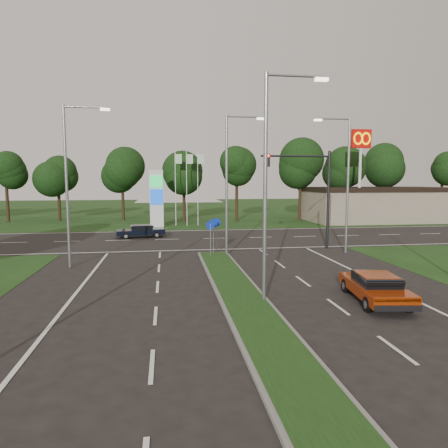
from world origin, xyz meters
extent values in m
plane|color=black|center=(0.00, 0.00, 0.00)|extent=(160.00, 160.00, 0.00)
cube|color=#193411|center=(0.00, 55.00, 0.00)|extent=(160.00, 50.00, 0.02)
cube|color=black|center=(0.00, 24.00, 0.00)|extent=(160.00, 12.00, 0.02)
cube|color=slate|center=(0.00, 4.00, 0.06)|extent=(2.00, 26.00, 0.12)
cube|color=gray|center=(22.00, 36.00, 2.00)|extent=(16.00, 9.00, 4.00)
cylinder|color=gray|center=(0.80, 6.00, 4.50)|extent=(0.16, 0.16, 9.00)
cylinder|color=gray|center=(1.90, 6.00, 8.90)|extent=(2.20, 0.10, 0.10)
cube|color=#FFF2CC|center=(3.00, 6.00, 8.80)|extent=(0.50, 0.22, 0.12)
cylinder|color=gray|center=(0.80, 16.00, 4.50)|extent=(0.16, 0.16, 9.00)
cylinder|color=gray|center=(1.90, 16.00, 8.90)|extent=(2.20, 0.10, 0.10)
cube|color=#FFF2CC|center=(3.00, 16.00, 8.80)|extent=(0.50, 0.22, 0.12)
cylinder|color=gray|center=(-8.50, 14.00, 4.50)|extent=(0.16, 0.16, 9.00)
cylinder|color=gray|center=(-7.40, 14.00, 8.90)|extent=(2.20, 0.10, 0.10)
cube|color=#FFF2CC|center=(-6.30, 14.00, 8.80)|extent=(0.50, 0.22, 0.12)
cylinder|color=gray|center=(9.00, 16.00, 4.50)|extent=(0.16, 0.16, 9.00)
cylinder|color=gray|center=(7.90, 16.00, 8.90)|extent=(2.20, 0.10, 0.10)
cube|color=#FFF2CC|center=(6.80, 16.00, 8.80)|extent=(0.50, 0.22, 0.12)
cylinder|color=black|center=(8.50, 18.00, 3.50)|extent=(0.20, 0.20, 7.00)
cylinder|color=black|center=(6.00, 18.00, 6.60)|extent=(5.00, 0.14, 0.14)
cube|color=black|center=(4.00, 18.00, 6.30)|extent=(0.28, 0.28, 0.90)
sphere|color=#FF190C|center=(4.00, 17.82, 6.60)|extent=(0.20, 0.20, 0.20)
cylinder|color=gray|center=(-0.30, 15.50, 1.10)|extent=(0.06, 0.06, 2.20)
cylinder|color=#0C26A5|center=(-0.30, 15.50, 2.10)|extent=(0.56, 0.04, 0.56)
cylinder|color=gray|center=(0.00, 16.50, 1.10)|extent=(0.06, 0.06, 2.20)
cylinder|color=#0C26A5|center=(0.00, 16.50, 2.10)|extent=(0.56, 0.04, 0.56)
cylinder|color=gray|center=(0.30, 17.20, 1.10)|extent=(0.06, 0.06, 2.20)
cylinder|color=#0C26A5|center=(0.30, 17.20, 2.10)|extent=(0.56, 0.04, 0.56)
cube|color=silver|center=(-4.00, 33.00, 3.00)|extent=(1.40, 0.30, 6.00)
cube|color=#0CA53F|center=(-4.00, 32.82, 4.80)|extent=(1.30, 0.08, 1.20)
cube|color=#0C3FBF|center=(-4.00, 32.82, 3.20)|extent=(1.30, 0.08, 1.60)
cylinder|color=silver|center=(-2.00, 34.00, 4.00)|extent=(0.08, 0.08, 8.00)
cube|color=#B2D8B2|center=(-1.65, 34.00, 7.20)|extent=(0.70, 0.02, 1.00)
cylinder|color=silver|center=(-0.80, 34.00, 4.00)|extent=(0.08, 0.08, 8.00)
cube|color=#B2D8B2|center=(-0.45, 34.00, 7.20)|extent=(0.70, 0.02, 1.00)
cylinder|color=silver|center=(0.40, 34.00, 4.00)|extent=(0.08, 0.08, 8.00)
cube|color=#B2D8B2|center=(0.75, 34.00, 7.20)|extent=(0.70, 0.02, 1.00)
cylinder|color=silver|center=(18.00, 32.00, 5.00)|extent=(0.30, 0.30, 10.00)
cube|color=#BF0C07|center=(18.00, 32.00, 9.40)|extent=(2.20, 0.35, 2.00)
torus|color=#FFC600|center=(17.55, 31.78, 9.40)|extent=(1.06, 0.16, 1.06)
torus|color=#FFC600|center=(18.45, 31.78, 9.40)|extent=(1.06, 0.16, 1.06)
cylinder|color=black|center=(0.00, 40.00, 2.20)|extent=(0.36, 0.36, 4.40)
sphere|color=black|center=(0.00, 40.00, 6.50)|extent=(6.00, 6.00, 6.00)
sphere|color=black|center=(0.30, 39.80, 7.50)|extent=(4.80, 4.80, 4.80)
cube|color=#962B08|center=(5.30, 5.47, 0.53)|extent=(2.28, 4.40, 0.43)
cube|color=black|center=(5.28, 5.39, 0.94)|extent=(1.70, 2.03, 0.40)
cube|color=#962B08|center=(5.28, 5.39, 1.14)|extent=(1.57, 1.69, 0.04)
cylinder|color=black|center=(4.71, 6.91, 0.30)|extent=(0.27, 0.61, 0.59)
cylinder|color=black|center=(6.25, 6.70, 0.30)|extent=(0.27, 0.61, 0.59)
cylinder|color=black|center=(4.34, 4.25, 0.30)|extent=(0.27, 0.61, 0.59)
cylinder|color=black|center=(5.88, 4.03, 0.30)|extent=(0.27, 0.61, 0.59)
cube|color=black|center=(-5.25, 25.40, 0.50)|extent=(4.22, 2.24, 0.41)
cube|color=black|center=(-5.17, 25.41, 0.89)|extent=(1.96, 1.65, 0.38)
cube|color=black|center=(-5.17, 25.41, 1.08)|extent=(1.63, 1.52, 0.04)
cylinder|color=black|center=(-6.40, 24.47, 0.28)|extent=(0.59, 0.27, 0.57)
cylinder|color=black|center=(-6.63, 25.93, 0.28)|extent=(0.59, 0.27, 0.57)
cylinder|color=black|center=(-3.87, 24.87, 0.28)|extent=(0.59, 0.27, 0.57)
cylinder|color=black|center=(-4.09, 26.33, 0.28)|extent=(0.59, 0.27, 0.57)
camera|label=1|loc=(-3.07, -9.27, 4.90)|focal=32.00mm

